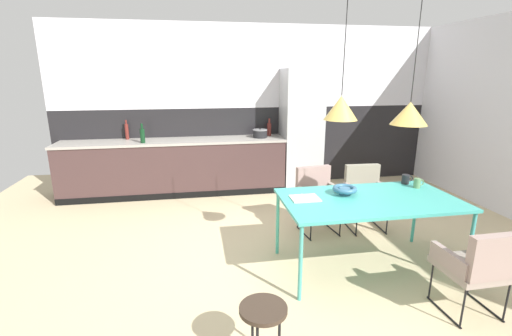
{
  "coord_description": "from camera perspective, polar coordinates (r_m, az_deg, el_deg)",
  "views": [
    {
      "loc": [
        -1.04,
        -3.05,
        1.96
      ],
      "look_at": [
        -0.34,
        0.98,
        0.86
      ],
      "focal_mm": 24.69,
      "sensor_mm": 36.0,
      "label": 1
    }
  ],
  "objects": [
    {
      "name": "armchair_head_of_table",
      "position": [
        4.52,
        9.84,
        -3.74
      ],
      "size": [
        0.54,
        0.53,
        0.82
      ],
      "rotation": [
        0.0,
        0.0,
        3.27
      ],
      "color": "gray",
      "rests_on": "ground"
    },
    {
      "name": "back_wall_splashback_dark",
      "position": [
        6.4,
        -0.37,
        3.6
      ],
      "size": [
        6.71,
        0.12,
        1.39
      ],
      "primitive_type": "cube",
      "color": "black",
      "rests_on": "ground"
    },
    {
      "name": "mug_short_terracotta",
      "position": [
        4.31,
        23.11,
        -1.67
      ],
      "size": [
        0.13,
        0.08,
        0.1
      ],
      "color": "black",
      "rests_on": "dining_table"
    },
    {
      "name": "bottle_spice_small",
      "position": [
        6.2,
        -20.2,
        5.61
      ],
      "size": [
        0.06,
        0.06,
        0.32
      ],
      "color": "maroon",
      "rests_on": "kitchen_counter"
    },
    {
      "name": "fruit_bowl",
      "position": [
        3.73,
        14.2,
        -3.38
      ],
      "size": [
        0.25,
        0.25,
        0.08
      ],
      "color": "#33607F",
      "rests_on": "dining_table"
    },
    {
      "name": "mug_tall_blue",
      "position": [
        4.21,
        24.69,
        -2.23
      ],
      "size": [
        0.12,
        0.07,
        0.11
      ],
      "color": "#5B8456",
      "rests_on": "dining_table"
    },
    {
      "name": "open_book",
      "position": [
        3.54,
        7.94,
        -4.87
      ],
      "size": [
        0.28,
        0.22,
        0.02
      ],
      "color": "white",
      "rests_on": "dining_table"
    },
    {
      "name": "pendant_lamp_over_table_far",
      "position": [
        3.72,
        23.62,
        8.13
      ],
      "size": [
        0.35,
        0.35,
        1.25
      ],
      "color": "black"
    },
    {
      "name": "refrigerator_column",
      "position": [
        6.17,
        7.31,
        6.17
      ],
      "size": [
        0.66,
        0.6,
        2.05
      ],
      "primitive_type": "cube",
      "color": "#ADAFB2",
      "rests_on": "ground"
    },
    {
      "name": "kitchen_counter",
      "position": [
        6.02,
        -12.94,
        0.16
      ],
      "size": [
        3.66,
        0.63,
        0.91
      ],
      "color": "#402C2B",
      "rests_on": "ground"
    },
    {
      "name": "back_wall_panel_upper",
      "position": [
        6.27,
        -0.39,
        16.13
      ],
      "size": [
        6.71,
        0.12,
        1.39
      ],
      "primitive_type": "cube",
      "color": "silver",
      "rests_on": "back_wall_splashback_dark"
    },
    {
      "name": "armchair_corner_seat",
      "position": [
        3.42,
        32.61,
        -12.78
      ],
      "size": [
        0.5,
        0.48,
        0.79
      ],
      "rotation": [
        0.0,
        0.0,
        0.02
      ],
      "color": "gray",
      "rests_on": "ground"
    },
    {
      "name": "dining_table",
      "position": [
        3.71,
        17.88,
        -5.31
      ],
      "size": [
        1.75,
        0.95,
        0.76
      ],
      "color": "teal",
      "rests_on": "ground"
    },
    {
      "name": "pendant_lamp_over_table_near",
      "position": [
        3.38,
        13.61,
        9.49
      ],
      "size": [
        0.31,
        0.31,
        1.18
      ],
      "color": "black"
    },
    {
      "name": "bottle_vinegar_dark",
      "position": [
        6.18,
        2.15,
        6.36
      ],
      "size": [
        0.07,
        0.07,
        0.3
      ],
      "color": "maroon",
      "rests_on": "kitchen_counter"
    },
    {
      "name": "ground_plane",
      "position": [
        3.77,
        7.92,
        -16.47
      ],
      "size": [
        8.72,
        8.72,
        0.0
      ],
      "primitive_type": "plane",
      "color": "#C7B389"
    },
    {
      "name": "side_stool",
      "position": [
        2.54,
        1.18,
        -22.47
      ],
      "size": [
        0.33,
        0.33,
        0.46
      ],
      "color": "#382B21",
      "rests_on": "ground"
    },
    {
      "name": "armchair_far_side",
      "position": [
        4.77,
        17.24,
        -3.3
      ],
      "size": [
        0.51,
        0.49,
        0.81
      ],
      "rotation": [
        0.0,
        0.0,
        3.1
      ],
      "color": "gray",
      "rests_on": "ground"
    },
    {
      "name": "bottle_oil_tall",
      "position": [
        5.8,
        -17.92,
        5.09
      ],
      "size": [
        0.07,
        0.07,
        0.3
      ],
      "color": "#0F3319",
      "rests_on": "kitchen_counter"
    },
    {
      "name": "cooking_pot",
      "position": [
        6.0,
        0.65,
        5.62
      ],
      "size": [
        0.25,
        0.25,
        0.16
      ],
      "color": "black",
      "rests_on": "kitchen_counter"
    }
  ]
}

